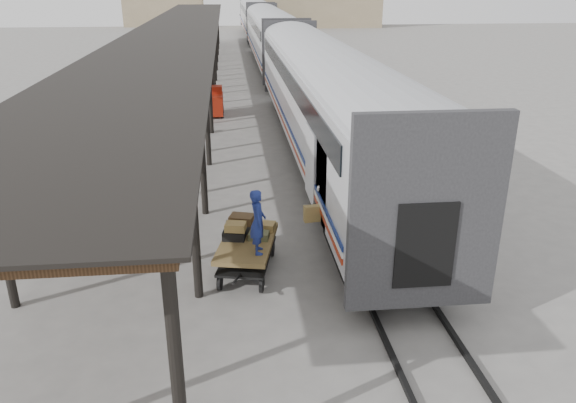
% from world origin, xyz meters
% --- Properties ---
extents(ground, '(160.00, 160.00, 0.00)m').
position_xyz_m(ground, '(0.00, 0.00, 0.00)').
color(ground, slate).
rests_on(ground, ground).
extents(train, '(3.45, 76.01, 4.01)m').
position_xyz_m(train, '(3.19, 33.79, 2.69)').
color(train, silver).
rests_on(train, ground).
extents(canopy, '(4.90, 64.30, 4.15)m').
position_xyz_m(canopy, '(-3.40, 24.00, 4.00)').
color(canopy, '#422B19').
rests_on(canopy, ground).
extents(rails, '(1.54, 150.00, 0.12)m').
position_xyz_m(rails, '(3.20, 34.00, 0.06)').
color(rails, black).
rests_on(rails, ground).
extents(building_left, '(12.00, 8.00, 6.00)m').
position_xyz_m(building_left, '(-10.00, 82.00, 3.00)').
color(building_left, tan).
rests_on(building_left, ground).
extents(baggage_cart, '(1.73, 2.61, 0.86)m').
position_xyz_m(baggage_cart, '(-0.17, -0.93, 0.65)').
color(baggage_cart, brown).
rests_on(baggage_cart, ground).
extents(suitcase_stack, '(1.40, 1.03, 0.44)m').
position_xyz_m(suitcase_stack, '(-0.22, -0.54, 1.04)').
color(suitcase_stack, '#353538').
rests_on(suitcase_stack, baggage_cart).
extents(luggage_tug, '(1.07, 1.73, 1.52)m').
position_xyz_m(luggage_tug, '(-1.31, 16.72, 0.70)').
color(luggage_tug, maroon).
rests_on(luggage_tug, ground).
extents(porter, '(0.38, 0.58, 1.57)m').
position_xyz_m(porter, '(0.08, -1.58, 1.64)').
color(porter, navy).
rests_on(porter, baggage_cart).
extents(pedestrian, '(1.02, 0.52, 1.66)m').
position_xyz_m(pedestrian, '(-3.60, 12.13, 0.83)').
color(pedestrian, black).
rests_on(pedestrian, ground).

